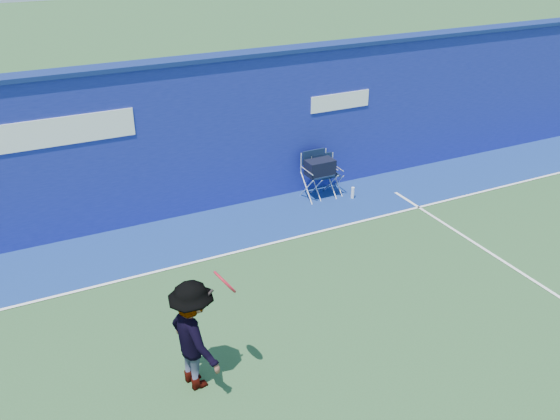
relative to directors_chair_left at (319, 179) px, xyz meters
name	(u,v)px	position (x,y,z in m)	size (l,w,h in m)	color
ground	(298,371)	(-2.89, -4.56, -0.41)	(80.00, 80.00, 0.00)	#2A4F2A
stadium_wall	(173,140)	(-2.90, 0.64, 1.14)	(24.00, 0.50, 3.08)	navy
out_of_bounds_strip	(197,236)	(-2.89, -0.46, -0.41)	(24.00, 1.80, 0.01)	navy
court_lines	(278,344)	(-2.89, -3.96, -0.40)	(24.00, 12.00, 0.01)	white
directors_chair_left	(319,179)	(0.00, 0.00, 0.00)	(0.59, 0.53, 0.99)	silver
directors_chair_right	(326,183)	(0.21, 0.04, -0.14)	(0.52, 0.47, 0.88)	silver
water_bottle	(353,193)	(0.62, -0.38, -0.29)	(0.07, 0.07, 0.25)	white
tennis_player	(194,335)	(-4.16, -4.18, 0.35)	(0.91, 1.08, 1.67)	#EA4738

